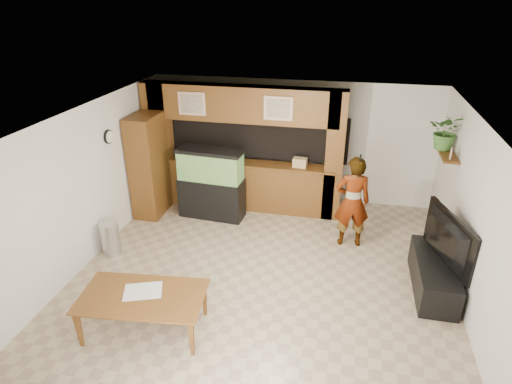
% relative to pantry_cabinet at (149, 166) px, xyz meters
% --- Properties ---
extents(floor, '(6.50, 6.50, 0.00)m').
position_rel_pantry_cabinet_xyz_m(floor, '(2.70, -1.85, -1.04)').
color(floor, tan).
rests_on(floor, ground).
extents(ceiling, '(6.50, 6.50, 0.00)m').
position_rel_pantry_cabinet_xyz_m(ceiling, '(2.70, -1.85, 1.56)').
color(ceiling, white).
rests_on(ceiling, wall_back).
extents(wall_back, '(6.00, 0.00, 6.00)m').
position_rel_pantry_cabinet_xyz_m(wall_back, '(2.70, 1.40, 0.26)').
color(wall_back, beige).
rests_on(wall_back, floor).
extents(wall_left, '(0.00, 6.50, 6.50)m').
position_rel_pantry_cabinet_xyz_m(wall_left, '(-0.30, -1.85, 0.26)').
color(wall_left, beige).
rests_on(wall_left, floor).
extents(wall_right, '(0.00, 6.50, 6.50)m').
position_rel_pantry_cabinet_xyz_m(wall_right, '(5.70, -1.85, 0.26)').
color(wall_right, beige).
rests_on(wall_right, floor).
extents(partition, '(4.20, 0.99, 2.60)m').
position_rel_pantry_cabinet_xyz_m(partition, '(1.75, 0.79, 0.27)').
color(partition, brown).
rests_on(partition, floor).
extents(wall_clock, '(0.05, 0.25, 0.25)m').
position_rel_pantry_cabinet_xyz_m(wall_clock, '(-0.27, -0.85, 0.86)').
color(wall_clock, black).
rests_on(wall_clock, wall_left).
extents(wall_shelf, '(0.25, 0.90, 0.04)m').
position_rel_pantry_cabinet_xyz_m(wall_shelf, '(5.55, 0.10, 0.66)').
color(wall_shelf, brown).
rests_on(wall_shelf, wall_right).
extents(pantry_cabinet, '(0.52, 0.85, 2.08)m').
position_rel_pantry_cabinet_xyz_m(pantry_cabinet, '(0.00, 0.00, 0.00)').
color(pantry_cabinet, brown).
rests_on(pantry_cabinet, floor).
extents(trash_can, '(0.33, 0.33, 0.60)m').
position_rel_pantry_cabinet_xyz_m(trash_can, '(-0.05, -1.62, -0.74)').
color(trash_can, '#B2B2B7').
rests_on(trash_can, floor).
extents(aquarium, '(1.31, 0.49, 1.45)m').
position_rel_pantry_cabinet_xyz_m(aquarium, '(1.27, 0.10, -0.33)').
color(aquarium, black).
rests_on(aquarium, floor).
extents(tv_stand, '(0.55, 1.51, 0.50)m').
position_rel_pantry_cabinet_xyz_m(tv_stand, '(5.35, -1.46, -0.79)').
color(tv_stand, black).
rests_on(tv_stand, floor).
extents(television, '(0.59, 1.34, 0.78)m').
position_rel_pantry_cabinet_xyz_m(television, '(5.35, -1.46, -0.15)').
color(television, black).
rests_on(television, tv_stand).
extents(photo_frame, '(0.06, 0.14, 0.18)m').
position_rel_pantry_cabinet_xyz_m(photo_frame, '(5.55, -0.16, 0.77)').
color(photo_frame, tan).
rests_on(photo_frame, wall_shelf).
extents(potted_plant, '(0.71, 0.66, 0.64)m').
position_rel_pantry_cabinet_xyz_m(potted_plant, '(5.52, 0.27, 1.00)').
color(potted_plant, '#3D6F2C').
rests_on(potted_plant, wall_shelf).
extents(person, '(0.67, 0.49, 1.71)m').
position_rel_pantry_cabinet_xyz_m(person, '(4.04, -0.40, -0.19)').
color(person, tan).
rests_on(person, floor).
extents(microphone, '(0.03, 0.09, 0.15)m').
position_rel_pantry_cabinet_xyz_m(microphone, '(4.09, -0.56, 0.71)').
color(microphone, black).
rests_on(microphone, person).
extents(dining_table, '(1.75, 1.10, 0.58)m').
position_rel_pantry_cabinet_xyz_m(dining_table, '(1.39, -3.29, -0.75)').
color(dining_table, brown).
rests_on(dining_table, floor).
extents(newspaper_a, '(0.60, 0.52, 0.01)m').
position_rel_pantry_cabinet_xyz_m(newspaper_a, '(1.35, -3.17, -0.45)').
color(newspaper_a, silver).
rests_on(newspaper_a, dining_table).
extents(counter_box, '(0.29, 0.20, 0.18)m').
position_rel_pantry_cabinet_xyz_m(counter_box, '(2.98, 0.60, 0.09)').
color(counter_box, tan).
rests_on(counter_box, partition).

